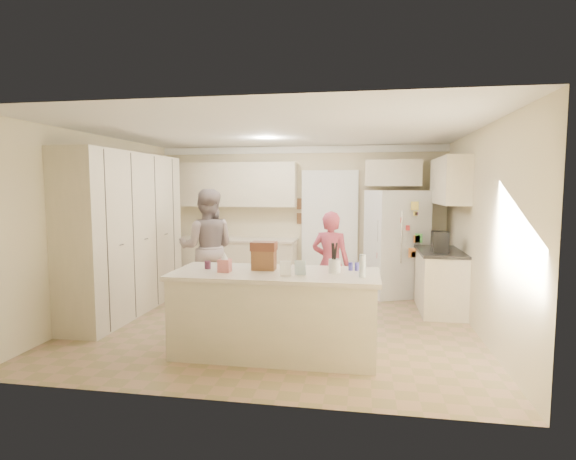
% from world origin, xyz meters
% --- Properties ---
extents(floor, '(5.20, 4.60, 0.02)m').
position_xyz_m(floor, '(0.00, 0.00, -0.01)').
color(floor, '#9E795C').
rests_on(floor, ground).
extents(ceiling, '(5.20, 4.60, 0.02)m').
position_xyz_m(ceiling, '(0.00, 0.00, 2.61)').
color(ceiling, white).
rests_on(ceiling, wall_back).
extents(wall_back, '(5.20, 0.02, 2.60)m').
position_xyz_m(wall_back, '(0.00, 2.31, 1.30)').
color(wall_back, beige).
rests_on(wall_back, ground).
extents(wall_front, '(5.20, 0.02, 2.60)m').
position_xyz_m(wall_front, '(0.00, -2.31, 1.30)').
color(wall_front, beige).
rests_on(wall_front, ground).
extents(wall_left, '(0.02, 4.60, 2.60)m').
position_xyz_m(wall_left, '(-2.61, 0.00, 1.30)').
color(wall_left, beige).
rests_on(wall_left, ground).
extents(wall_right, '(0.02, 4.60, 2.60)m').
position_xyz_m(wall_right, '(2.61, 0.00, 1.30)').
color(wall_right, beige).
rests_on(wall_right, ground).
extents(crown_back, '(5.20, 0.08, 0.12)m').
position_xyz_m(crown_back, '(0.00, 2.26, 2.53)').
color(crown_back, white).
rests_on(crown_back, wall_back).
extents(pantry_bank, '(0.60, 2.60, 2.35)m').
position_xyz_m(pantry_bank, '(-2.30, 0.20, 1.18)').
color(pantry_bank, beige).
rests_on(pantry_bank, floor).
extents(back_base_cab, '(2.20, 0.60, 0.88)m').
position_xyz_m(back_base_cab, '(-1.15, 2.00, 0.44)').
color(back_base_cab, beige).
rests_on(back_base_cab, floor).
extents(back_countertop, '(2.24, 0.63, 0.04)m').
position_xyz_m(back_countertop, '(-1.15, 1.99, 0.90)').
color(back_countertop, beige).
rests_on(back_countertop, back_base_cab).
extents(back_upper_cab, '(2.20, 0.35, 0.80)m').
position_xyz_m(back_upper_cab, '(-1.15, 2.12, 1.90)').
color(back_upper_cab, beige).
rests_on(back_upper_cab, wall_back).
extents(doorway_opening, '(0.90, 0.06, 2.10)m').
position_xyz_m(doorway_opening, '(0.55, 2.28, 1.05)').
color(doorway_opening, black).
rests_on(doorway_opening, floor).
extents(doorway_casing, '(1.02, 0.03, 2.22)m').
position_xyz_m(doorway_casing, '(0.55, 2.24, 1.05)').
color(doorway_casing, white).
rests_on(doorway_casing, floor).
extents(wall_frame_upper, '(0.15, 0.02, 0.20)m').
position_xyz_m(wall_frame_upper, '(0.02, 2.27, 1.55)').
color(wall_frame_upper, brown).
rests_on(wall_frame_upper, wall_back).
extents(wall_frame_lower, '(0.15, 0.02, 0.20)m').
position_xyz_m(wall_frame_lower, '(0.02, 2.27, 1.28)').
color(wall_frame_lower, brown).
rests_on(wall_frame_lower, wall_back).
extents(refrigerator, '(1.10, 1.00, 1.80)m').
position_xyz_m(refrigerator, '(1.72, 1.88, 0.90)').
color(refrigerator, white).
rests_on(refrigerator, floor).
extents(fridge_seam, '(0.02, 0.02, 1.78)m').
position_xyz_m(fridge_seam, '(1.72, 1.53, 0.90)').
color(fridge_seam, gray).
rests_on(fridge_seam, refrigerator).
extents(fridge_dispenser, '(0.22, 0.03, 0.35)m').
position_xyz_m(fridge_dispenser, '(1.50, 1.52, 1.15)').
color(fridge_dispenser, black).
rests_on(fridge_dispenser, refrigerator).
extents(fridge_handle_l, '(0.02, 0.02, 0.85)m').
position_xyz_m(fridge_handle_l, '(1.67, 1.51, 1.05)').
color(fridge_handle_l, silver).
rests_on(fridge_handle_l, refrigerator).
extents(fridge_handle_r, '(0.02, 0.02, 0.85)m').
position_xyz_m(fridge_handle_r, '(1.77, 1.51, 1.05)').
color(fridge_handle_r, silver).
rests_on(fridge_handle_r, refrigerator).
extents(over_fridge_cab, '(0.95, 0.35, 0.45)m').
position_xyz_m(over_fridge_cab, '(1.65, 2.12, 2.10)').
color(over_fridge_cab, beige).
rests_on(over_fridge_cab, wall_back).
extents(right_base_cab, '(0.60, 1.20, 0.88)m').
position_xyz_m(right_base_cab, '(2.30, 1.00, 0.44)').
color(right_base_cab, beige).
rests_on(right_base_cab, floor).
extents(right_countertop, '(0.63, 1.24, 0.04)m').
position_xyz_m(right_countertop, '(2.29, 1.00, 0.90)').
color(right_countertop, '#2D2B28').
rests_on(right_countertop, right_base_cab).
extents(right_upper_cab, '(0.35, 1.50, 0.70)m').
position_xyz_m(right_upper_cab, '(2.43, 1.20, 1.95)').
color(right_upper_cab, beige).
rests_on(right_upper_cab, wall_right).
extents(coffee_maker, '(0.22, 0.28, 0.30)m').
position_xyz_m(coffee_maker, '(2.25, 0.80, 1.07)').
color(coffee_maker, black).
rests_on(coffee_maker, right_countertop).
extents(island_base, '(2.20, 0.90, 0.88)m').
position_xyz_m(island_base, '(0.20, -1.10, 0.44)').
color(island_base, beige).
rests_on(island_base, floor).
extents(island_top, '(2.28, 0.96, 0.05)m').
position_xyz_m(island_top, '(0.20, -1.10, 0.90)').
color(island_top, beige).
rests_on(island_top, island_base).
extents(utensil_crock, '(0.13, 0.13, 0.15)m').
position_xyz_m(utensil_crock, '(0.85, -1.05, 1.00)').
color(utensil_crock, white).
rests_on(utensil_crock, island_top).
extents(tissue_box, '(0.13, 0.13, 0.14)m').
position_xyz_m(tissue_box, '(-0.35, -1.20, 1.00)').
color(tissue_box, '#BF6461').
rests_on(tissue_box, island_top).
extents(tissue_plume, '(0.08, 0.08, 0.08)m').
position_xyz_m(tissue_plume, '(-0.35, -1.20, 1.10)').
color(tissue_plume, white).
rests_on(tissue_plume, tissue_box).
extents(dollhouse_body, '(0.26, 0.18, 0.22)m').
position_xyz_m(dollhouse_body, '(0.05, -1.00, 1.04)').
color(dollhouse_body, brown).
rests_on(dollhouse_body, island_top).
extents(dollhouse_roof, '(0.28, 0.20, 0.10)m').
position_xyz_m(dollhouse_roof, '(0.05, -1.00, 1.20)').
color(dollhouse_roof, '#592D1E').
rests_on(dollhouse_roof, dollhouse_body).
extents(jam_jar, '(0.07, 0.07, 0.09)m').
position_xyz_m(jam_jar, '(-0.60, -1.05, 0.97)').
color(jam_jar, '#59263F').
rests_on(jam_jar, island_top).
extents(greeting_card_a, '(0.12, 0.06, 0.16)m').
position_xyz_m(greeting_card_a, '(0.35, -1.30, 1.01)').
color(greeting_card_a, white).
rests_on(greeting_card_a, island_top).
extents(greeting_card_b, '(0.12, 0.05, 0.16)m').
position_xyz_m(greeting_card_b, '(0.50, -1.25, 1.01)').
color(greeting_card_b, silver).
rests_on(greeting_card_b, island_top).
extents(water_bottle, '(0.07, 0.07, 0.24)m').
position_xyz_m(water_bottle, '(1.15, -1.25, 1.04)').
color(water_bottle, silver).
rests_on(water_bottle, island_top).
extents(shaker_salt, '(0.05, 0.05, 0.09)m').
position_xyz_m(shaker_salt, '(1.02, -0.88, 0.97)').
color(shaker_salt, '#3F3AAA').
rests_on(shaker_salt, island_top).
extents(shaker_pepper, '(0.05, 0.05, 0.09)m').
position_xyz_m(shaker_pepper, '(1.09, -0.88, 0.97)').
color(shaker_pepper, '#3F3AAA').
rests_on(shaker_pepper, island_top).
extents(teen_boy, '(1.02, 0.87, 1.83)m').
position_xyz_m(teen_boy, '(-1.24, 0.73, 0.91)').
color(teen_boy, gray).
rests_on(teen_boy, floor).
extents(teen_girl, '(0.61, 0.46, 1.52)m').
position_xyz_m(teen_girl, '(0.70, 0.47, 0.76)').
color(teen_girl, '#C54D5F').
rests_on(teen_girl, floor).
extents(fridge_magnets, '(0.76, 0.02, 1.44)m').
position_xyz_m(fridge_magnets, '(1.72, 1.52, 0.90)').
color(fridge_magnets, tan).
rests_on(fridge_magnets, refrigerator).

